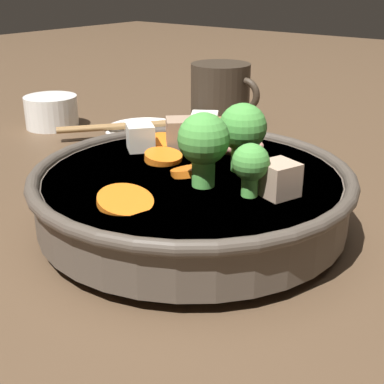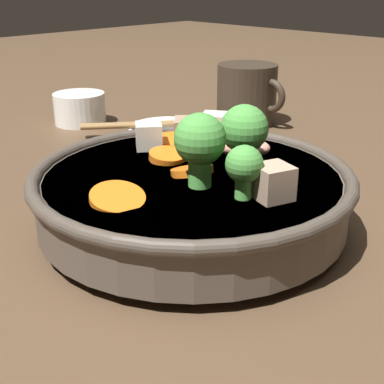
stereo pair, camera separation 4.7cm
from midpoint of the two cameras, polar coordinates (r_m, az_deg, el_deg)
name	(u,v)px [view 2 (the right image)]	position (r m, az deg, el deg)	size (l,w,h in m)	color
ground_plane	(192,228)	(0.48, 2.78, -3.90)	(3.00, 3.00, 0.00)	#4C3826
stirfry_bowl	(193,189)	(0.47, 3.01, 0.32)	(0.28, 0.28, 0.11)	#51473D
side_saucer	(167,130)	(0.75, -0.86, 6.59)	(0.11, 0.11, 0.01)	white
tea_cup	(80,108)	(0.82, -10.30, 8.78)	(0.08, 0.08, 0.05)	white
dark_mug	(247,94)	(0.81, 7.61, 10.27)	(0.11, 0.09, 0.09)	#33281E
chopsticks_pair	(167,124)	(0.75, -0.86, 7.28)	(0.16, 0.20, 0.01)	olive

